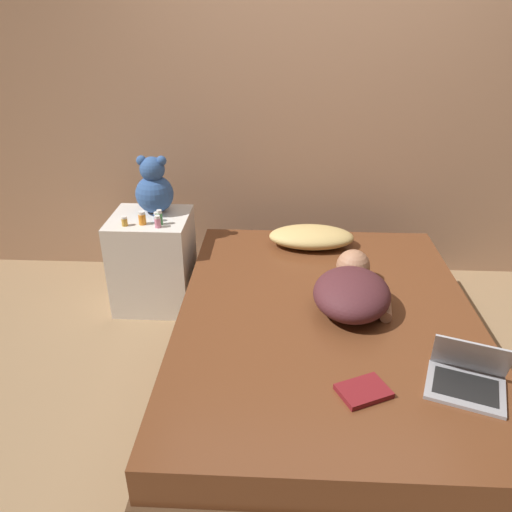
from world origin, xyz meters
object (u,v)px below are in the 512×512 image
at_px(bottle_orange, 142,218).
at_px(book, 364,391).
at_px(bottle_amber, 124,221).
at_px(bottle_blue, 157,217).
at_px(teddy_bear, 154,188).
at_px(laptop, 467,376).
at_px(person_lying, 353,289).
at_px(pillow, 311,237).
at_px(bottle_pink, 158,222).
at_px(bottle_green, 160,218).

xyz_separation_m(bottle_orange, book, (1.19, -1.20, -0.23)).
relative_size(bottle_amber, book, 0.25).
relative_size(bottle_blue, bottle_amber, 0.96).
bearing_deg(teddy_bear, laptop, -40.45).
bearing_deg(person_lying, pillow, 112.15).
xyz_separation_m(bottle_blue, bottle_amber, (-0.18, -0.08, 0.00)).
xyz_separation_m(person_lying, bottle_pink, (-1.11, 0.50, 0.14)).
distance_m(bottle_green, bottle_pink, 0.04).
bearing_deg(laptop, bottle_blue, 162.17).
distance_m(bottle_blue, book, 1.69).
height_order(pillow, person_lying, person_lying).
bearing_deg(pillow, bottle_orange, -171.00).
xyz_separation_m(bottle_green, bottle_amber, (-0.21, -0.03, -0.02)).
height_order(bottle_pink, book, bottle_pink).
bearing_deg(person_lying, teddy_bear, 155.87).
xyz_separation_m(pillow, bottle_pink, (-0.94, -0.21, 0.17)).
bearing_deg(bottle_green, person_lying, -26.29).
bearing_deg(bottle_pink, pillow, 12.39).
bearing_deg(book, teddy_bear, 129.25).
relative_size(laptop, bottle_amber, 6.04).
distance_m(pillow, laptop, 1.42).
bearing_deg(book, bottle_blue, 131.53).
bearing_deg(book, pillow, 96.08).
bearing_deg(bottle_amber, bottle_blue, 24.62).
bearing_deg(laptop, bottle_pink, 163.93).
height_order(bottle_pink, bottle_blue, bottle_pink).
relative_size(bottle_green, bottle_amber, 1.53).
relative_size(bottle_blue, book, 0.25).
xyz_separation_m(bottle_green, bottle_pink, (-0.00, -0.04, -0.01)).
relative_size(laptop, bottle_blue, 6.26).
bearing_deg(bottle_orange, pillow, 9.00).
bearing_deg(teddy_bear, book, -50.75).
bearing_deg(bottle_pink, bottle_blue, 106.77).
distance_m(person_lying, book, 0.66).
distance_m(bottle_pink, bottle_blue, 0.10).
height_order(bottle_orange, bottle_green, bottle_green).
relative_size(pillow, bottle_orange, 6.43).
relative_size(bottle_green, bottle_blue, 1.59).
height_order(laptop, book, laptop).
height_order(pillow, laptop, laptop).
xyz_separation_m(bottle_amber, book, (1.29, -1.17, -0.22)).
bearing_deg(bottle_green, bottle_amber, -171.72).
bearing_deg(bottle_blue, teddy_bear, 104.52).
bearing_deg(bottle_orange, teddy_bear, 80.28).
bearing_deg(bottle_orange, person_lying, -24.14).
distance_m(pillow, bottle_pink, 0.97).
xyz_separation_m(laptop, bottle_green, (-1.50, 1.14, 0.19)).
bearing_deg(pillow, bottle_pink, -167.61).
relative_size(person_lying, bottle_green, 7.09).
bearing_deg(bottle_blue, person_lying, -27.69).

